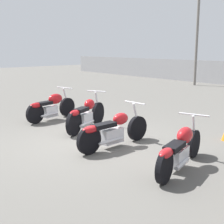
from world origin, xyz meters
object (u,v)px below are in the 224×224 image
(motorcycle_slot_2, at_px, (113,131))
(motorcycle_slot_3, at_px, (180,149))
(motorcycle_slot_0, at_px, (51,107))
(motorcycle_slot_1, at_px, (86,115))
(light_pole_left, at_px, (199,1))

(motorcycle_slot_2, distance_m, motorcycle_slot_3, 1.85)
(motorcycle_slot_0, relative_size, motorcycle_slot_3, 0.94)
(motorcycle_slot_1, height_order, motorcycle_slot_3, motorcycle_slot_1)
(light_pole_left, bearing_deg, motorcycle_slot_1, -68.70)
(motorcycle_slot_2, bearing_deg, motorcycle_slot_1, 161.88)
(motorcycle_slot_2, bearing_deg, motorcycle_slot_3, -0.15)
(light_pole_left, distance_m, motorcycle_slot_1, 13.08)
(light_pole_left, relative_size, motorcycle_slot_0, 4.39)
(light_pole_left, distance_m, motorcycle_slot_2, 14.14)
(motorcycle_slot_3, bearing_deg, motorcycle_slot_1, 156.78)
(light_pole_left, height_order, motorcycle_slot_3, light_pole_left)
(motorcycle_slot_3, bearing_deg, light_pole_left, 106.60)
(light_pole_left, distance_m, motorcycle_slot_0, 12.72)
(light_pole_left, relative_size, motorcycle_slot_1, 4.48)
(motorcycle_slot_0, bearing_deg, motorcycle_slot_2, -17.84)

